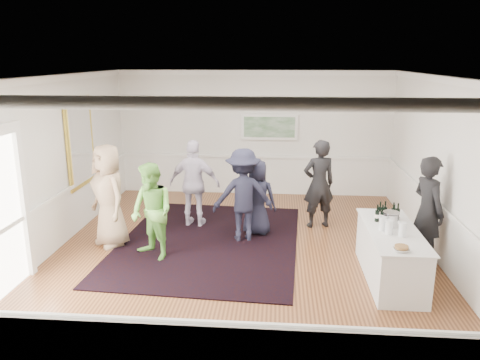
# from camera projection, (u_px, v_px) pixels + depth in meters

# --- Properties ---
(floor) EXTENTS (8.00, 8.00, 0.00)m
(floor) POSITION_uv_depth(u_px,v_px,m) (241.00, 254.00, 8.61)
(floor) COLOR brown
(floor) RESTS_ON ground
(ceiling) EXTENTS (7.00, 8.00, 0.02)m
(ceiling) POSITION_uv_depth(u_px,v_px,m) (242.00, 76.00, 7.79)
(ceiling) COLOR white
(ceiling) RESTS_ON wall_back
(wall_left) EXTENTS (0.02, 8.00, 3.20)m
(wall_left) POSITION_uv_depth(u_px,v_px,m) (49.00, 166.00, 8.47)
(wall_left) COLOR white
(wall_left) RESTS_ON floor
(wall_right) EXTENTS (0.02, 8.00, 3.20)m
(wall_right) POSITION_uv_depth(u_px,v_px,m) (447.00, 173.00, 7.92)
(wall_right) COLOR white
(wall_right) RESTS_ON floor
(wall_back) EXTENTS (7.00, 0.02, 3.20)m
(wall_back) POSITION_uv_depth(u_px,v_px,m) (254.00, 133.00, 12.05)
(wall_back) COLOR white
(wall_back) RESTS_ON floor
(wall_front) EXTENTS (7.00, 0.02, 3.20)m
(wall_front) POSITION_uv_depth(u_px,v_px,m) (207.00, 270.00, 4.34)
(wall_front) COLOR white
(wall_front) RESTS_ON floor
(wainscoting) EXTENTS (7.00, 8.00, 1.00)m
(wainscoting) POSITION_uv_depth(u_px,v_px,m) (241.00, 228.00, 8.48)
(wainscoting) COLOR white
(wainscoting) RESTS_ON floor
(mirror) EXTENTS (0.05, 1.25, 1.85)m
(mirror) POSITION_uv_depth(u_px,v_px,m) (80.00, 142.00, 9.67)
(mirror) COLOR gold
(mirror) RESTS_ON wall_left
(landscape_painting) EXTENTS (1.44, 0.06, 0.66)m
(landscape_painting) POSITION_uv_depth(u_px,v_px,m) (269.00, 127.00, 11.92)
(landscape_painting) COLOR white
(landscape_painting) RESTS_ON wall_back
(area_rug) EXTENTS (3.65, 4.65, 0.02)m
(area_rug) POSITION_uv_depth(u_px,v_px,m) (209.00, 241.00, 9.17)
(area_rug) COLOR black
(area_rug) RESTS_ON floor
(serving_table) EXTENTS (0.80, 2.10, 0.85)m
(serving_table) POSITION_uv_depth(u_px,v_px,m) (390.00, 254.00, 7.55)
(serving_table) COLOR silver
(serving_table) RESTS_ON floor
(bartender) EXTENTS (0.68, 0.82, 1.92)m
(bartender) POSITION_uv_depth(u_px,v_px,m) (428.00, 211.00, 7.96)
(bartender) COLOR black
(bartender) RESTS_ON floor
(guest_tan) EXTENTS (1.13, 1.12, 1.97)m
(guest_tan) POSITION_uv_depth(u_px,v_px,m) (109.00, 196.00, 8.80)
(guest_tan) COLOR #9F8163
(guest_tan) RESTS_ON floor
(guest_green) EXTENTS (1.07, 1.04, 1.74)m
(guest_green) POSITION_uv_depth(u_px,v_px,m) (152.00, 212.00, 8.24)
(guest_green) COLOR #6AB347
(guest_green) RESTS_ON floor
(guest_lilac) EXTENTS (1.14, 0.58, 1.86)m
(guest_lilac) POSITION_uv_depth(u_px,v_px,m) (195.00, 184.00, 9.83)
(guest_lilac) COLOR silver
(guest_lilac) RESTS_ON floor
(guest_dark_a) EXTENTS (1.30, 0.90, 1.83)m
(guest_dark_a) POSITION_uv_depth(u_px,v_px,m) (243.00, 195.00, 9.06)
(guest_dark_a) COLOR black
(guest_dark_a) RESTS_ON floor
(guest_dark_b) EXTENTS (0.79, 0.63, 1.88)m
(guest_dark_b) POSITION_uv_depth(u_px,v_px,m) (319.00, 184.00, 9.77)
(guest_dark_b) COLOR black
(guest_dark_b) RESTS_ON floor
(guest_navy) EXTENTS (0.84, 0.64, 1.54)m
(guest_navy) POSITION_uv_depth(u_px,v_px,m) (257.00, 198.00, 9.41)
(guest_navy) COLOR black
(guest_navy) RESTS_ON floor
(wine_bottles) EXTENTS (0.43, 0.27, 0.31)m
(wine_bottles) POSITION_uv_depth(u_px,v_px,m) (387.00, 211.00, 7.84)
(wine_bottles) COLOR black
(wine_bottles) RESTS_ON serving_table
(juice_pitchers) EXTENTS (0.36, 0.36, 0.24)m
(juice_pitchers) POSITION_uv_depth(u_px,v_px,m) (391.00, 226.00, 7.25)
(juice_pitchers) COLOR #5BA23A
(juice_pitchers) RESTS_ON serving_table
(ice_bucket) EXTENTS (0.26, 0.26, 0.24)m
(ice_bucket) POSITION_uv_depth(u_px,v_px,m) (391.00, 220.00, 7.55)
(ice_bucket) COLOR silver
(ice_bucket) RESTS_ON serving_table
(nut_bowl) EXTENTS (0.23, 0.23, 0.08)m
(nut_bowl) POSITION_uv_depth(u_px,v_px,m) (401.00, 248.00, 6.61)
(nut_bowl) COLOR white
(nut_bowl) RESTS_ON serving_table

